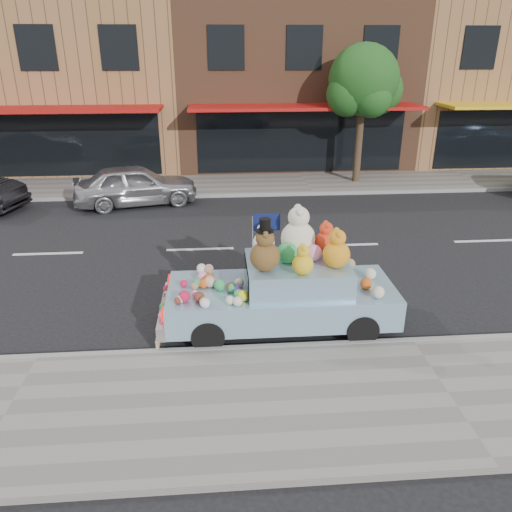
{
  "coord_description": "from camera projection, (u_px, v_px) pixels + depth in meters",
  "views": [
    {
      "loc": [
        -3.46,
        -12.54,
        5.07
      ],
      "look_at": [
        -2.76,
        -3.53,
        1.25
      ],
      "focal_mm": 35.0,
      "sensor_mm": 36.0,
      "label": 1
    }
  ],
  "objects": [
    {
      "name": "far_sidewalk",
      "position": [
        306.0,
        183.0,
        19.69
      ],
      "size": [
        60.0,
        3.0,
        0.12
      ],
      "primitive_type": "cube",
      "color": "gray",
      "rests_on": "ground"
    },
    {
      "name": "storefront_left",
      "position": [
        70.0,
        80.0,
        22.6
      ],
      "size": [
        10.0,
        9.8,
        7.3
      ],
      "color": "#93633D",
      "rests_on": "ground"
    },
    {
      "name": "car_silver",
      "position": [
        136.0,
        185.0,
        16.97
      ],
      "size": [
        4.37,
        2.52,
        1.4
      ],
      "primitive_type": "imported",
      "rotation": [
        0.0,
        0.0,
        1.8
      ],
      "color": "#A8A8AD",
      "rests_on": "ground"
    },
    {
      "name": "storefront_mid",
      "position": [
        289.0,
        79.0,
        23.32
      ],
      "size": [
        10.0,
        9.8,
        7.3
      ],
      "color": "brown",
      "rests_on": "ground"
    },
    {
      "name": "near_sidewalk",
      "position": [
        448.0,
        395.0,
        7.75
      ],
      "size": [
        60.0,
        3.0,
        0.12
      ],
      "primitive_type": "cube",
      "color": "gray",
      "rests_on": "ground"
    },
    {
      "name": "street_tree",
      "position": [
        363.0,
        86.0,
        18.47
      ],
      "size": [
        3.0,
        2.7,
        5.22
      ],
      "color": "#38281C",
      "rests_on": "ground"
    },
    {
      "name": "art_car",
      "position": [
        283.0,
        287.0,
        9.51
      ],
      "size": [
        4.49,
        1.78,
        2.33
      ],
      "rotation": [
        0.0,
        0.0,
        -0.0
      ],
      "color": "black",
      "rests_on": "ground"
    },
    {
      "name": "storefront_right",
      "position": [
        494.0,
        78.0,
        24.04
      ],
      "size": [
        10.0,
        9.8,
        7.3
      ],
      "color": "#93633D",
      "rests_on": "ground"
    },
    {
      "name": "ground",
      "position": [
        346.0,
        245.0,
        13.74
      ],
      "size": [
        120.0,
        120.0,
        0.0
      ],
      "primitive_type": "plane",
      "color": "black",
      "rests_on": "ground"
    },
    {
      "name": "near_kerb",
      "position": [
        412.0,
        342.0,
        9.13
      ],
      "size": [
        60.0,
        0.12,
        0.13
      ],
      "primitive_type": "cube",
      "color": "gray",
      "rests_on": "ground"
    },
    {
      "name": "far_kerb",
      "position": [
        313.0,
        193.0,
        18.31
      ],
      "size": [
        60.0,
        0.12,
        0.13
      ],
      "primitive_type": "cube",
      "color": "gray",
      "rests_on": "ground"
    }
  ]
}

